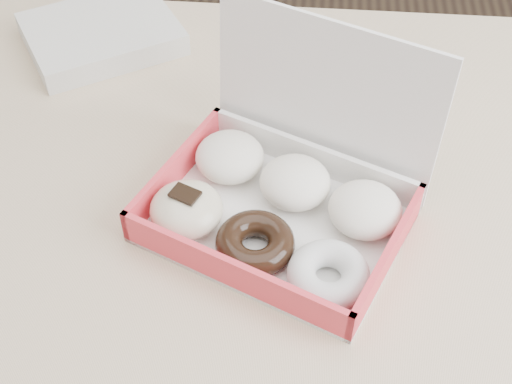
{
  "coord_description": "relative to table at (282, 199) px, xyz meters",
  "views": [
    {
      "loc": [
        0.02,
        -0.72,
        1.46
      ],
      "look_at": [
        -0.03,
        -0.11,
        0.8
      ],
      "focal_mm": 50.0,
      "sensor_mm": 36.0,
      "label": 1
    }
  ],
  "objects": [
    {
      "name": "donut_box",
      "position": [
        0.0,
        -0.1,
        0.12
      ],
      "size": [
        0.39,
        0.37,
        0.23
      ],
      "rotation": [
        0.0,
        0.0,
        -0.42
      ],
      "color": "white",
      "rests_on": "table"
    },
    {
      "name": "newspapers",
      "position": [
        -0.32,
        0.26,
        0.1
      ],
      "size": [
        0.31,
        0.29,
        0.04
      ],
      "primitive_type": "cube",
      "rotation": [
        0.0,
        0.0,
        0.55
      ],
      "color": "white",
      "rests_on": "table"
    },
    {
      "name": "table",
      "position": [
        0.0,
        0.0,
        0.0
      ],
      "size": [
        1.2,
        0.8,
        0.75
      ],
      "color": "tan",
      "rests_on": "ground"
    }
  ]
}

